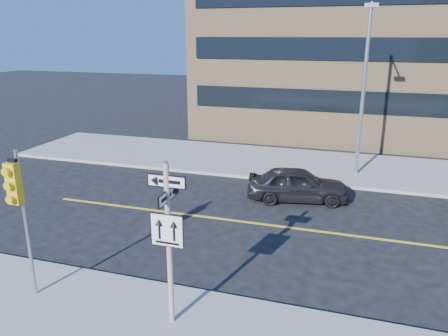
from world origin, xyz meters
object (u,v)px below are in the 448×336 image
(sign_pole, at_px, (169,236))
(streetlight_a, at_px, (364,81))
(parked_car_a, at_px, (298,184))
(traffic_signal, at_px, (17,195))

(sign_pole, relative_size, streetlight_a, 0.51)
(sign_pole, xyz_separation_m, streetlight_a, (4.00, 13.27, 2.32))
(parked_car_a, xyz_separation_m, streetlight_a, (2.33, 3.88, 4.03))
(parked_car_a, distance_m, streetlight_a, 6.06)
(sign_pole, height_order, streetlight_a, streetlight_a)
(parked_car_a, bearing_deg, traffic_signal, 138.01)
(streetlight_a, bearing_deg, parked_car_a, -120.94)
(traffic_signal, xyz_separation_m, parked_car_a, (5.67, 9.53, -2.31))
(sign_pole, height_order, parked_car_a, sign_pole)
(sign_pole, xyz_separation_m, traffic_signal, (-4.00, -0.15, 0.59))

